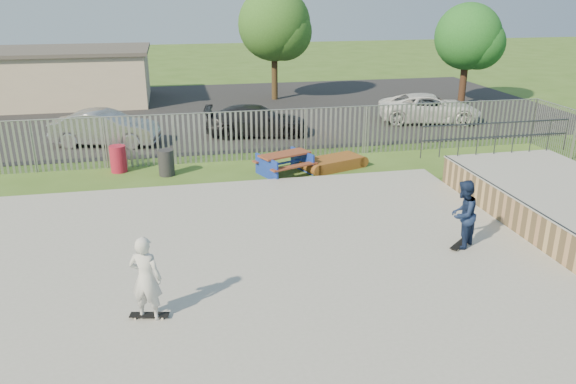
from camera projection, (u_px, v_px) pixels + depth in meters
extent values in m
plane|color=#3C6021|center=(248.00, 263.00, 14.17)|extent=(120.00, 120.00, 0.00)
cube|color=gray|center=(248.00, 261.00, 14.14)|extent=(15.00, 12.00, 0.15)
cube|color=tan|center=(559.00, 203.00, 16.71)|extent=(4.00, 7.00, 1.05)
cube|color=#9E9E99|center=(562.00, 185.00, 16.52)|extent=(4.05, 7.05, 0.04)
cylinder|color=#383A3F|center=(501.00, 190.00, 16.14)|extent=(0.06, 7.00, 0.06)
cube|color=brown|center=(285.00, 154.00, 20.70)|extent=(2.04, 1.40, 0.06)
cube|color=brown|center=(294.00, 166.00, 20.30)|extent=(1.87, 0.99, 0.05)
cube|color=brown|center=(276.00, 158.00, 21.29)|extent=(1.87, 0.99, 0.05)
cube|color=#16309A|center=(285.00, 164.00, 20.83)|extent=(2.12, 2.01, 0.78)
cube|color=brown|center=(334.00, 163.00, 21.55)|extent=(2.37, 1.73, 0.43)
cylinder|color=maroon|center=(118.00, 159.00, 21.06)|extent=(0.60, 0.60, 1.01)
cylinder|color=#262629|center=(166.00, 163.00, 20.67)|extent=(0.58, 0.58, 0.97)
cube|color=black|center=(202.00, 111.00, 31.65)|extent=(40.00, 18.00, 0.02)
imported|color=#A3A2A7|center=(106.00, 128.00, 24.55)|extent=(4.84, 2.60, 1.51)
imported|color=black|center=(257.00, 121.00, 26.16)|extent=(5.03, 2.59, 1.40)
imported|color=white|center=(430.00, 108.00, 28.79)|extent=(5.56, 3.48, 1.43)
cube|color=beige|center=(61.00, 78.00, 33.30)|extent=(10.00, 6.00, 3.00)
cube|color=#4C4742|center=(57.00, 51.00, 32.75)|extent=(10.40, 6.40, 0.20)
cylinder|color=#45331B|center=(275.00, 68.00, 34.30)|extent=(0.37, 0.37, 3.86)
sphere|color=#2C571E|center=(274.00, 24.00, 33.41)|extent=(4.33, 4.33, 4.33)
cylinder|color=#3F2719|center=(464.00, 76.00, 32.89)|extent=(0.40, 0.40, 3.36)
sphere|color=#1E581E|center=(468.00, 36.00, 32.12)|extent=(3.77, 3.77, 3.77)
cube|color=black|center=(459.00, 244.00, 14.73)|extent=(0.74, 0.66, 0.02)
cube|color=black|center=(149.00, 315.00, 11.55)|extent=(0.82, 0.36, 0.02)
imported|color=#162447|center=(463.00, 214.00, 14.44)|extent=(1.12, 1.10, 1.82)
imported|color=silver|center=(146.00, 278.00, 11.26)|extent=(0.78, 0.65, 1.82)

